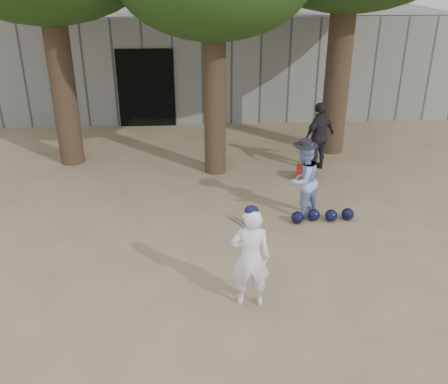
{
  "coord_description": "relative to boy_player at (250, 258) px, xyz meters",
  "views": [
    {
      "loc": [
        0.14,
        -6.42,
        4.41
      ],
      "look_at": [
        0.6,
        1.0,
        0.95
      ],
      "focal_mm": 40.0,
      "sensor_mm": 36.0,
      "label": 1
    }
  ],
  "objects": [
    {
      "name": "helmet_row",
      "position": [
        1.62,
        2.35,
        -0.63
      ],
      "size": [
        1.19,
        0.31,
        0.23
      ],
      "color": "black",
      "rests_on": "ground"
    },
    {
      "name": "bat_pile",
      "position": [
        0.19,
        2.24,
        -0.72
      ],
      "size": [
        0.62,
        0.75,
        0.06
      ],
      "color": "#ADAEB3",
      "rests_on": "ground"
    },
    {
      "name": "boy_player",
      "position": [
        0.0,
        0.0,
        0.0
      ],
      "size": [
        0.56,
        0.38,
        1.5
      ],
      "primitive_type": "imported",
      "rotation": [
        0.0,
        0.0,
        3.1
      ],
      "color": "white",
      "rests_on": "ground"
    },
    {
      "name": "ground",
      "position": [
        -0.85,
        0.71,
        -0.75
      ],
      "size": [
        70.0,
        70.0,
        0.0
      ],
      "primitive_type": "plane",
      "color": "#937C5E",
      "rests_on": "ground"
    },
    {
      "name": "spectator_dark",
      "position": [
        2.1,
        4.9,
        0.04
      ],
      "size": [
        0.98,
        0.84,
        1.58
      ],
      "primitive_type": "imported",
      "rotation": [
        0.0,
        0.0,
        3.75
      ],
      "color": "black",
      "rests_on": "ground"
    },
    {
      "name": "back_building",
      "position": [
        -0.85,
        11.04,
        0.75
      ],
      "size": [
        16.0,
        5.24,
        3.0
      ],
      "color": "gray",
      "rests_on": "ground"
    },
    {
      "name": "spectator_blue",
      "position": [
        1.27,
        2.61,
        -0.03
      ],
      "size": [
        0.88,
        0.86,
        1.44
      ],
      "primitive_type": "imported",
      "rotation": [
        0.0,
        0.0,
        3.82
      ],
      "color": "#96ACE8",
      "rests_on": "ground"
    },
    {
      "name": "red_bag",
      "position": [
        1.72,
        4.31,
        -0.6
      ],
      "size": [
        0.48,
        0.4,
        0.3
      ],
      "primitive_type": "cube",
      "rotation": [
        0.0,
        0.0,
        -0.2
      ],
      "color": "maroon",
      "rests_on": "ground"
    }
  ]
}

